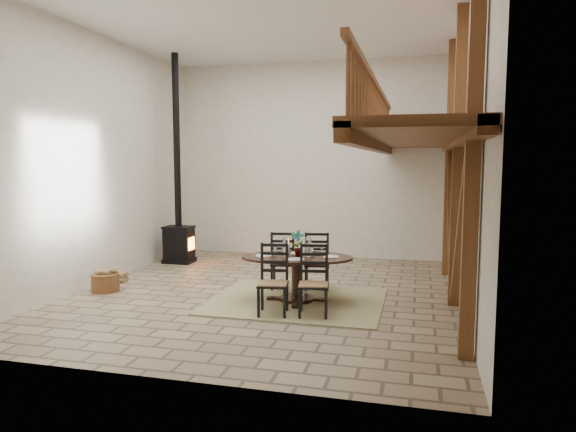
% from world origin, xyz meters
% --- Properties ---
extents(ground, '(8.00, 8.00, 0.00)m').
position_xyz_m(ground, '(0.00, 0.00, 0.00)').
color(ground, tan).
rests_on(ground, ground).
extents(room_shell, '(7.02, 8.02, 5.01)m').
position_xyz_m(room_shell, '(1.19, 0.00, 3.01)').
color(room_shell, white).
rests_on(room_shell, ground).
extents(rug, '(3.00, 2.50, 0.02)m').
position_xyz_m(rug, '(0.72, -0.46, 0.01)').
color(rug, tan).
rests_on(rug, ground).
extents(dining_table, '(2.12, 2.32, 1.26)m').
position_xyz_m(dining_table, '(0.72, -0.46, 0.45)').
color(dining_table, black).
rests_on(dining_table, ground).
extents(wood_stove, '(0.70, 0.54, 5.00)m').
position_xyz_m(wood_stove, '(-2.89, 2.25, 1.12)').
color(wood_stove, black).
rests_on(wood_stove, ground).
extents(log_basket, '(0.52, 0.52, 0.43)m').
position_xyz_m(log_basket, '(-2.98, -0.68, 0.19)').
color(log_basket, brown).
rests_on(log_basket, ground).
extents(log_stack, '(0.31, 0.24, 0.20)m').
position_xyz_m(log_stack, '(-3.16, 0.11, 0.10)').
color(log_stack, '#9B8857').
rests_on(log_stack, ground).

